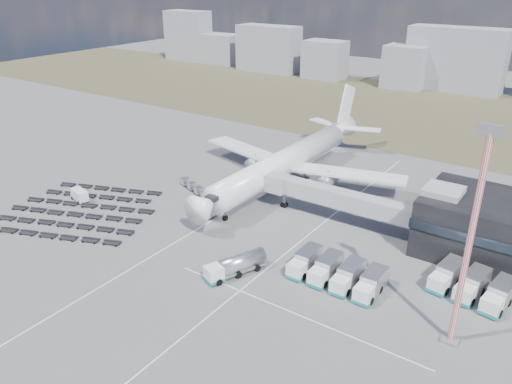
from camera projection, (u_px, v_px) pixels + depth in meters
The scene contains 15 objects.
ground at pixel (194, 239), 88.91m from camera, with size 420.00×420.00×0.00m, color #565659.
grass_strip at pixel (405, 110), 171.66m from camera, with size 420.00×90.00×0.01m, color #49442C.
lane_markings at pixel (249, 248), 86.09m from camera, with size 47.12×110.00×0.01m.
jet_bridge at pixel (328, 196), 93.97m from camera, with size 30.30×3.80×7.05m.
airliner at pixel (289, 160), 111.13m from camera, with size 51.59×64.53×17.62m.
skyline at pixel (404, 63), 204.08m from camera, with size 290.77×21.33×25.60m.
fuel_tanker at pixel (235, 265), 77.98m from camera, with size 6.19×10.43×3.30m.
pushback_tug at pixel (206, 214), 96.72m from camera, with size 3.17×1.78×1.44m, color white.
utility_van at pixel (80, 195), 103.45m from camera, with size 4.52×2.05×2.40m, color white.
catering_truck at pixel (320, 176), 112.35m from camera, with size 3.13×6.45×2.86m.
service_trucks_near at pixel (337, 272), 76.11m from camera, with size 13.74×7.59×3.05m.
service_trucks_far at pixel (472, 285), 72.96m from camera, with size 11.47×9.36×3.16m.
uld_row at pixel (195, 188), 107.44m from camera, with size 11.34×5.42×1.60m.
baggage_dollies at pixel (80, 210), 99.00m from camera, with size 33.47×31.44×0.74m.
floodlight_mast at pixel (469, 243), 58.69m from camera, with size 2.72×2.23×28.88m.
Camera 1 is at (53.33, -57.81, 43.73)m, focal length 35.00 mm.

